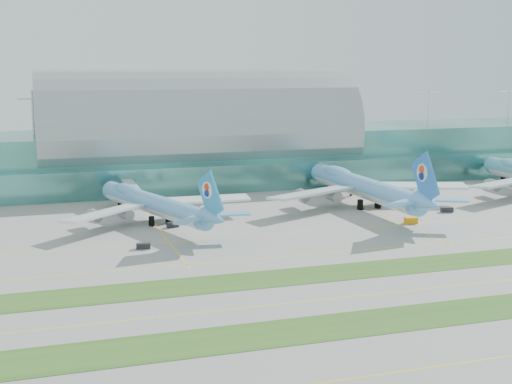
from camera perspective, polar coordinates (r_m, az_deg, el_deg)
name	(u,v)px	position (r m, az deg, el deg)	size (l,w,h in m)	color
ground	(332,276)	(156.48, 6.08, -6.69)	(700.00, 700.00, 0.00)	gray
terminal	(198,146)	(274.36, -4.63, 3.71)	(340.00, 69.10, 36.00)	#3D7A75
grass_strip_near	(394,319)	(132.64, 10.97, -9.98)	(420.00, 12.00, 0.08)	#2D591E
grass_strip_far	(328,273)	(158.22, 5.79, -6.48)	(420.00, 12.00, 0.08)	#2D591E
taxiline_a	(456,364)	(116.77, 15.73, -13.08)	(420.00, 0.35, 0.01)	yellow
taxiline_b	(360,296)	(144.38, 8.31, -8.21)	(420.00, 0.35, 0.01)	yellow
taxiline_c	(302,255)	(172.46, 3.70, -5.04)	(420.00, 0.35, 0.01)	yellow
taxiline_d	(273,234)	(192.48, 1.34, -3.40)	(420.00, 0.35, 0.01)	yellow
airliner_b	(153,202)	(207.84, -8.25, -0.83)	(57.01, 66.34, 18.89)	#63A3DB
airliner_c	(362,186)	(231.08, 8.51, 0.51)	(69.96, 79.48, 21.87)	#6BAEEB
gse_c	(143,246)	(179.68, -9.00, -4.29)	(3.52, 1.63, 1.43)	black
gse_d	(173,225)	(201.67, -6.68, -2.62)	(3.14, 1.76, 1.46)	black
gse_e	(411,220)	(210.02, 12.29, -2.23)	(3.64, 2.07, 1.75)	orange
gse_f	(447,210)	(228.10, 15.03, -1.38)	(3.73, 1.57, 1.59)	black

